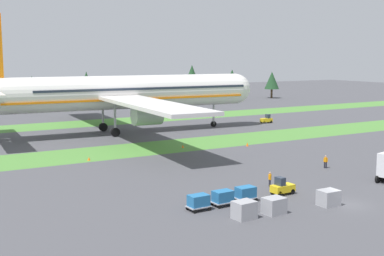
# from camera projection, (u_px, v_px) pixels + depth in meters

# --- Properties ---
(ground_plane) EXTENTS (400.00, 400.00, 0.00)m
(ground_plane) POSITION_uv_depth(u_px,v_px,m) (346.00, 205.00, 51.85)
(ground_plane) COLOR #47474C
(grass_strip_near) EXTENTS (320.00, 11.54, 0.01)m
(grass_strip_near) POSITION_uv_depth(u_px,v_px,m) (168.00, 146.00, 85.30)
(grass_strip_near) COLOR #4C8438
(grass_strip_near) RESTS_ON ground
(grass_strip_far) EXTENTS (320.00, 11.54, 0.01)m
(grass_strip_far) POSITION_uv_depth(u_px,v_px,m) (97.00, 123.00, 115.34)
(grass_strip_far) COLOR #4C8438
(grass_strip_far) RESTS_ON ground
(airliner) EXTENTS (58.52, 72.20, 22.20)m
(airliner) POSITION_uv_depth(u_px,v_px,m) (120.00, 92.00, 98.67)
(airliner) COLOR silver
(airliner) RESTS_ON ground
(baggage_tug) EXTENTS (2.64, 1.39, 1.97)m
(baggage_tug) POSITION_uv_depth(u_px,v_px,m) (282.00, 187.00, 55.54)
(baggage_tug) COLOR yellow
(baggage_tug) RESTS_ON ground
(cargo_dolly_lead) EXTENTS (2.25, 1.58, 1.55)m
(cargo_dolly_lead) POSITION_uv_depth(u_px,v_px,m) (246.00, 193.00, 52.87)
(cargo_dolly_lead) COLOR #A3A3A8
(cargo_dolly_lead) RESTS_ON ground
(cargo_dolly_second) EXTENTS (2.25, 1.58, 1.55)m
(cargo_dolly_second) POSITION_uv_depth(u_px,v_px,m) (223.00, 197.00, 51.35)
(cargo_dolly_second) COLOR #A3A3A8
(cargo_dolly_second) RESTS_ON ground
(cargo_dolly_third) EXTENTS (2.25, 1.58, 1.55)m
(cargo_dolly_third) POSITION_uv_depth(u_px,v_px,m) (199.00, 201.00, 49.82)
(cargo_dolly_third) COLOR #A3A3A8
(cargo_dolly_third) RESTS_ON ground
(pushback_tractor) EXTENTS (2.68, 1.47, 1.97)m
(pushback_tractor) POSITION_uv_depth(u_px,v_px,m) (267.00, 119.00, 114.73)
(pushback_tractor) COLOR yellow
(pushback_tractor) RESTS_ON ground
(ground_crew_marshaller) EXTENTS (0.36, 0.49, 1.74)m
(ground_crew_marshaller) POSITION_uv_depth(u_px,v_px,m) (326.00, 161.00, 68.55)
(ground_crew_marshaller) COLOR black
(ground_crew_marshaller) RESTS_ON ground
(ground_crew_loader) EXTENTS (0.36, 0.51, 1.74)m
(ground_crew_loader) POSITION_uv_depth(u_px,v_px,m) (270.00, 179.00, 58.85)
(ground_crew_loader) COLOR black
(ground_crew_loader) RESTS_ON ground
(uld_container_0) EXTENTS (2.13, 1.76, 1.58)m
(uld_container_0) POSITION_uv_depth(u_px,v_px,m) (274.00, 206.00, 48.75)
(uld_container_0) COLOR #A3A3A8
(uld_container_0) RESTS_ON ground
(uld_container_1) EXTENTS (2.12, 1.75, 1.66)m
(uld_container_1) POSITION_uv_depth(u_px,v_px,m) (244.00, 210.00, 47.29)
(uld_container_1) COLOR #A3A3A8
(uld_container_1) RESTS_ON ground
(uld_container_2) EXTENTS (2.01, 1.61, 1.59)m
(uld_container_2) POSITION_uv_depth(u_px,v_px,m) (329.00, 198.00, 51.45)
(uld_container_2) COLOR #A3A3A8
(uld_container_2) RESTS_ON ground
(taxiway_marker_0) EXTENTS (0.44, 0.44, 0.48)m
(taxiway_marker_0) POSITION_uv_depth(u_px,v_px,m) (183.00, 146.00, 83.88)
(taxiway_marker_0) COLOR orange
(taxiway_marker_0) RESTS_ON ground
(taxiway_marker_1) EXTENTS (0.44, 0.44, 0.48)m
(taxiway_marker_1) POSITION_uv_depth(u_px,v_px,m) (89.00, 159.00, 73.73)
(taxiway_marker_1) COLOR orange
(taxiway_marker_1) RESTS_ON ground
(taxiway_marker_2) EXTENTS (0.44, 0.44, 0.65)m
(taxiway_marker_2) POSITION_uv_depth(u_px,v_px,m) (247.00, 144.00, 85.30)
(taxiway_marker_2) COLOR orange
(taxiway_marker_2) RESTS_ON ground
(distant_tree_line) EXTENTS (160.18, 10.80, 12.11)m
(distant_tree_line) POSITION_uv_depth(u_px,v_px,m) (51.00, 85.00, 141.10)
(distant_tree_line) COLOR #4C3823
(distant_tree_line) RESTS_ON ground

